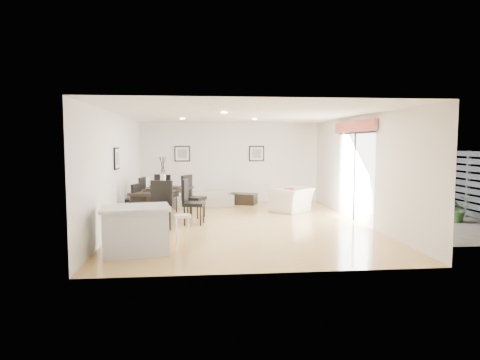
{
  "coord_description": "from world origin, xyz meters",
  "views": [
    {
      "loc": [
        -1.08,
        -10.4,
        2.02
      ],
      "look_at": [
        -0.02,
        0.4,
        1.07
      ],
      "focal_mm": 32.0,
      "sensor_mm": 36.0,
      "label": 1
    }
  ],
  "objects": [
    {
      "name": "dining_chair_head",
      "position": [
        -1.95,
        -0.6,
        0.64
      ],
      "size": [
        0.63,
        0.63,
        1.15
      ],
      "rotation": [
        0.0,
        0.0,
        -0.26
      ],
      "color": "black",
      "rests_on": "ground"
    },
    {
      "name": "cushion",
      "position": [
        1.54,
        1.67,
        0.56
      ],
      "size": [
        0.3,
        0.26,
        0.3
      ],
      "primitive_type": "cube",
      "rotation": [
        0.0,
        0.0,
        3.8
      ],
      "color": "maroon",
      "rests_on": "armchair"
    },
    {
      "name": "dining_table",
      "position": [
        -1.98,
        0.63,
        0.74
      ],
      "size": [
        1.56,
        2.19,
        0.82
      ],
      "rotation": [
        0.0,
        0.0,
        -0.32
      ],
      "color": "black",
      "rests_on": "ground"
    },
    {
      "name": "side_table",
      "position": [
        -2.66,
        2.79,
        0.29
      ],
      "size": [
        0.56,
        0.56,
        0.58
      ],
      "primitive_type": "cube",
      "rotation": [
        0.0,
        0.0,
        0.35
      ],
      "color": "black",
      "rests_on": "ground"
    },
    {
      "name": "sofa",
      "position": [
        -0.95,
        2.96,
        0.27
      ],
      "size": [
        1.99,
        1.15,
        0.55
      ],
      "primitive_type": "imported",
      "rotation": [
        0.0,
        0.0,
        3.38
      ],
      "color": "gray",
      "rests_on": "ground"
    },
    {
      "name": "ceiling",
      "position": [
        0.0,
        0.0,
        2.7
      ],
      "size": [
        6.0,
        8.0,
        0.02
      ],
      "primitive_type": "cube",
      "color": "white",
      "rests_on": "wall_back"
    },
    {
      "name": "kitchen_island",
      "position": [
        -2.23,
        -2.55,
        0.44
      ],
      "size": [
        1.37,
        1.13,
        0.86
      ],
      "rotation": [
        0.0,
        0.0,
        0.16
      ],
      "color": "silver",
      "rests_on": "ground"
    },
    {
      "name": "vase",
      "position": [
        -1.98,
        0.63,
        1.15
      ],
      "size": [
        1.03,
        1.61,
        0.85
      ],
      "color": "white",
      "rests_on": "dining_table"
    },
    {
      "name": "dining_chair_efar",
      "position": [
        -1.28,
        1.17,
        0.64
      ],
      "size": [
        0.69,
        0.69,
        1.15
      ],
      "rotation": [
        0.0,
        0.0,
        1.09
      ],
      "color": "black",
      "rests_on": "ground"
    },
    {
      "name": "armchair",
      "position": [
        1.64,
        1.77,
        0.35
      ],
      "size": [
        1.45,
        1.44,
        0.71
      ],
      "primitive_type": "imported",
      "rotation": [
        0.0,
        0.0,
        3.91
      ],
      "color": "beige",
      "rests_on": "ground"
    },
    {
      "name": "ground",
      "position": [
        0.0,
        0.0,
        0.0
      ],
      "size": [
        8.0,
        8.0,
        0.0
      ],
      "primitive_type": "plane",
      "color": "#DCAA5A",
      "rests_on": "ground"
    },
    {
      "name": "coffee_table",
      "position": [
        0.37,
        3.46,
        0.18
      ],
      "size": [
        1.02,
        0.83,
        0.35
      ],
      "primitive_type": "cube",
      "rotation": [
        0.0,
        0.0,
        -0.39
      ],
      "color": "black",
      "rests_on": "ground"
    },
    {
      "name": "courtyard",
      "position": [
        6.16,
        0.87,
        0.92
      ],
      "size": [
        6.0,
        6.0,
        2.0
      ],
      "color": "gray",
      "rests_on": "ground"
    },
    {
      "name": "wall_right",
      "position": [
        3.0,
        0.0,
        1.35
      ],
      "size": [
        0.04,
        8.0,
        2.7
      ],
      "primitive_type": "cube",
      "color": "white",
      "rests_on": "ground"
    },
    {
      "name": "bar_stool",
      "position": [
        -1.38,
        -2.55,
        0.6
      ],
      "size": [
        0.32,
        0.32,
        0.7
      ],
      "color": "white",
      "rests_on": "ground"
    },
    {
      "name": "courtyard_plant_a",
      "position": [
        5.48,
        -0.26,
        0.34
      ],
      "size": [
        0.65,
        0.57,
        0.69
      ],
      "primitive_type": "imported",
      "rotation": [
        0.0,
        0.0,
        -0.06
      ],
      "color": "#305122",
      "rests_on": "ground"
    },
    {
      "name": "dining_chair_foot",
      "position": [
        -2.03,
        1.86,
        0.63
      ],
      "size": [
        0.68,
        0.68,
        1.13
      ],
      "rotation": [
        0.0,
        0.0,
        2.65
      ],
      "color": "black",
      "rests_on": "ground"
    },
    {
      "name": "framed_print_back_left",
      "position": [
        -1.6,
        3.97,
        1.65
      ],
      "size": [
        0.52,
        0.04,
        0.52
      ],
      "color": "black",
      "rests_on": "wall_back"
    },
    {
      "name": "sliding_door",
      "position": [
        2.96,
        0.3,
        1.66
      ],
      "size": [
        0.12,
        2.7,
        2.57
      ],
      "color": "white",
      "rests_on": "wall_right"
    },
    {
      "name": "wall_back",
      "position": [
        0.0,
        4.0,
        1.35
      ],
      "size": [
        6.0,
        0.04,
        2.7
      ],
      "primitive_type": "cube",
      "color": "white",
      "rests_on": "ground"
    },
    {
      "name": "dining_chair_enear",
      "position": [
        -1.28,
        0.15,
        0.63
      ],
      "size": [
        0.59,
        0.59,
        1.12
      ],
      "rotation": [
        0.0,
        0.0,
        1.39
      ],
      "color": "black",
      "rests_on": "ground"
    },
    {
      "name": "wall_left",
      "position": [
        -3.0,
        0.0,
        1.35
      ],
      "size": [
        0.04,
        8.0,
        2.7
      ],
      "primitive_type": "cube",
      "color": "white",
      "rests_on": "ground"
    },
    {
      "name": "dining_chair_wfar",
      "position": [
        -2.68,
        1.11,
        0.62
      ],
      "size": [
        0.57,
        0.57,
        1.1
      ],
      "rotation": [
        0.0,
        0.0,
        -1.73
      ],
      "color": "black",
      "rests_on": "ground"
    },
    {
      "name": "table_lamp",
      "position": [
        -2.66,
        2.79,
        0.83
      ],
      "size": [
        0.2,
        0.2,
        0.37
      ],
      "color": "white",
      "rests_on": "side_table"
    },
    {
      "name": "framed_print_left_wall",
      "position": [
        -2.97,
        -0.2,
        1.65
      ],
      "size": [
        0.04,
        0.52,
        0.52
      ],
      "rotation": [
        0.0,
        0.0,
        1.57
      ],
      "color": "black",
      "rests_on": "wall_left"
    },
    {
      "name": "courtyard_plant_b",
      "position": [
        5.75,
        0.88,
        0.36
      ],
      "size": [
        0.43,
        0.43,
        0.73
      ],
      "primitive_type": "imported",
      "rotation": [
        0.0,
        0.0,
        -0.05
      ],
      "color": "#305122",
      "rests_on": "ground"
    },
    {
      "name": "framed_print_back_right",
      "position": [
        0.9,
        3.97,
        1.65
      ],
      "size": [
        0.52,
        0.04,
        0.52
      ],
      "color": "black",
      "rests_on": "wall_back"
    },
    {
      "name": "dining_chair_wnear",
      "position": [
        -2.69,
        0.11,
        0.57
      ],
      "size": [
        0.57,
        0.57,
        1.03
      ],
      "rotation": [
        0.0,
        0.0,
        -1.85
      ],
      "color": "black",
      "rests_on": "ground"
    },
    {
      "name": "wall_front",
      "position": [
        0.0,
        -4.0,
        1.35
      ],
      "size": [
        6.0,
        0.04,
        2.7
      ],
      "primitive_type": "cube",
      "color": "white",
      "rests_on": "ground"
    }
  ]
}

